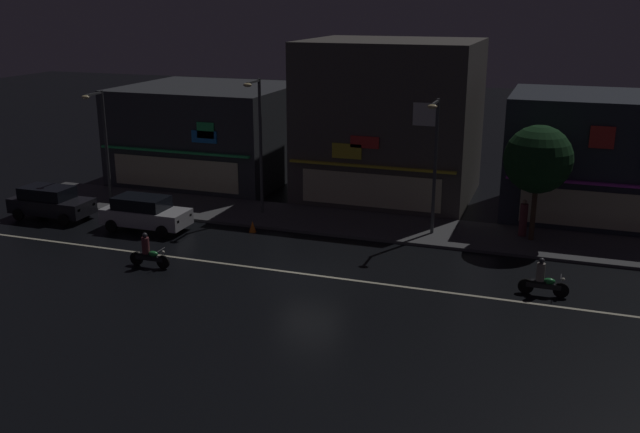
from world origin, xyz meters
The scene contains 16 objects.
ground_plane centered at (0.00, 0.00, 0.00)m, with size 140.00×140.00×0.00m, color black.
lane_divider_stripe centered at (0.00, 0.00, 0.01)m, with size 37.10×0.16×0.01m, color beige.
sidewalk_far centered at (0.00, 7.17, 0.07)m, with size 39.05×4.31×0.14m, color #4C4C4F.
storefront_left_block centered at (-11.71, 13.82, 2.92)m, with size 10.08×9.17×5.84m.
storefront_center_block centered at (0.00, 13.45, 4.41)m, with size 9.45×8.42×8.84m.
storefront_right_block centered at (11.72, 12.86, 3.19)m, with size 10.14×7.25×6.38m.
streetlamp_west centered at (-14.39, 6.49, 3.81)m, with size 0.44×1.64×6.11m.
streetlamp_mid centered at (-5.34, 7.06, 4.29)m, with size 0.44×1.64×7.02m.
streetlamp_east centered at (3.81, 6.54, 4.00)m, with size 0.44×1.64×6.47m.
pedestrian_on_sidewalk centered at (7.96, 7.80, 0.96)m, with size 0.37×0.37×1.78m.
street_tree centered at (8.40, 7.34, 3.97)m, with size 3.12×3.12×5.41m.
parked_car_near_kerb centered at (-9.79, 3.06, 0.87)m, with size 4.30×1.98×1.67m.
parked_car_trailing centered at (-15.49, 3.13, 0.87)m, with size 4.30×1.98×1.67m.
motorcycle_lead centered at (9.16, 0.94, 0.63)m, with size 1.90×0.60×1.52m.
motorcycle_following centered at (-6.81, -1.39, 0.63)m, with size 1.90×0.60×1.52m.
traffic_cone centered at (-4.62, 4.45, 0.28)m, with size 0.36×0.36×0.55m, color orange.
Camera 1 is at (9.44, -25.79, 10.88)m, focal length 39.88 mm.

